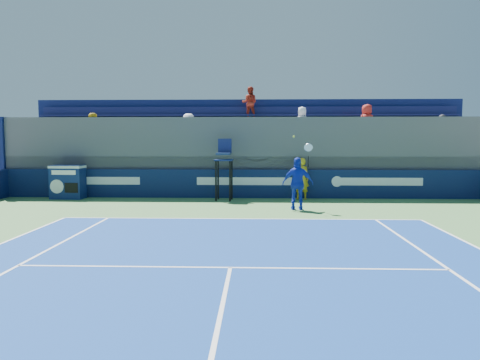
{
  "coord_description": "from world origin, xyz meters",
  "views": [
    {
      "loc": [
        0.5,
        -2.31,
        2.46
      ],
      "look_at": [
        0.0,
        11.5,
        1.25
      ],
      "focal_mm": 35.0,
      "sensor_mm": 36.0,
      "label": 1
    }
  ],
  "objects_px": {
    "ball_person": "(301,179)",
    "tennis_player": "(298,184)",
    "match_clock": "(68,181)",
    "umpire_chair": "(224,163)"
  },
  "relations": [
    {
      "from": "ball_person",
      "to": "tennis_player",
      "type": "bearing_deg",
      "value": 88.68
    },
    {
      "from": "ball_person",
      "to": "match_clock",
      "type": "distance_m",
      "value": 9.59
    },
    {
      "from": "ball_person",
      "to": "match_clock",
      "type": "bearing_deg",
      "value": 7.48
    },
    {
      "from": "match_clock",
      "to": "umpire_chair",
      "type": "distance_m",
      "value": 6.52
    },
    {
      "from": "ball_person",
      "to": "match_clock",
      "type": "xyz_separation_m",
      "value": [
        -9.59,
        -0.16,
        -0.12
      ]
    },
    {
      "from": "ball_person",
      "to": "tennis_player",
      "type": "relative_size",
      "value": 0.66
    },
    {
      "from": "umpire_chair",
      "to": "tennis_player",
      "type": "bearing_deg",
      "value": -42.25
    },
    {
      "from": "umpire_chair",
      "to": "match_clock",
      "type": "bearing_deg",
      "value": 177.9
    },
    {
      "from": "match_clock",
      "to": "tennis_player",
      "type": "distance_m",
      "value": 9.59
    },
    {
      "from": "ball_person",
      "to": "umpire_chair",
      "type": "bearing_deg",
      "value": 13.75
    }
  ]
}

